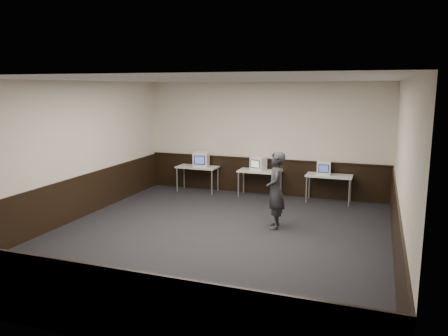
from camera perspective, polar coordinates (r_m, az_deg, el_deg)
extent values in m
plane|color=black|center=(9.12, -1.29, -9.02)|extent=(8.00, 8.00, 0.00)
plane|color=white|center=(8.59, -1.39, 11.51)|extent=(8.00, 8.00, 0.00)
plane|color=beige|center=(12.50, 5.24, 3.84)|extent=(7.00, 0.00, 7.00)
plane|color=beige|center=(5.27, -17.16, -6.00)|extent=(7.00, 0.00, 7.00)
plane|color=beige|center=(10.48, -19.53, 1.97)|extent=(0.00, 8.00, 8.00)
plane|color=beige|center=(8.17, 22.26, -0.52)|extent=(0.00, 8.00, 8.00)
cube|color=black|center=(12.65, 5.14, -1.12)|extent=(6.98, 0.04, 1.00)
cube|color=black|center=(5.69, -16.40, -16.63)|extent=(6.98, 0.04, 1.00)
cube|color=black|center=(10.67, -19.08, -3.88)|extent=(0.04, 7.98, 1.00)
cube|color=black|center=(8.43, 21.59, -7.86)|extent=(0.04, 7.98, 1.00)
cube|color=black|center=(12.54, 5.15, 1.19)|extent=(6.98, 0.06, 0.04)
cube|color=silver|center=(12.86, -3.50, 0.13)|extent=(1.20, 0.60, 0.04)
cylinder|color=#999999|center=(12.93, -6.16, -1.54)|extent=(0.04, 0.04, 0.71)
cylinder|color=#999999|center=(12.50, -1.61, -1.91)|extent=(0.04, 0.04, 0.71)
cylinder|color=#999999|center=(13.37, -5.23, -1.12)|extent=(0.04, 0.04, 0.71)
cylinder|color=#999999|center=(12.96, -0.81, -1.46)|extent=(0.04, 0.04, 0.71)
cube|color=silver|center=(12.25, 4.71, -0.41)|extent=(1.20, 0.60, 0.04)
cylinder|color=#999999|center=(12.24, 1.89, -2.18)|extent=(0.04, 0.04, 0.71)
cylinder|color=#999999|center=(11.96, 6.92, -2.56)|extent=(0.04, 0.04, 0.71)
cylinder|color=#999999|center=(12.71, 2.58, -1.71)|extent=(0.04, 0.04, 0.71)
cylinder|color=#999999|center=(12.44, 7.43, -2.06)|extent=(0.04, 0.04, 0.71)
cube|color=silver|center=(11.91, 13.57, -0.99)|extent=(1.20, 0.60, 0.04)
cylinder|color=#999999|center=(11.82, 10.71, -2.83)|extent=(0.04, 0.04, 0.71)
cylinder|color=#999999|center=(11.71, 16.03, -3.19)|extent=(0.04, 0.04, 0.71)
cylinder|color=#999999|center=(12.30, 11.07, -2.31)|extent=(0.04, 0.04, 0.71)
cylinder|color=#999999|center=(12.20, 16.19, -2.65)|extent=(0.04, 0.04, 0.71)
cube|color=white|center=(12.75, -3.00, 1.11)|extent=(0.50, 0.52, 0.43)
cube|color=black|center=(12.53, -3.22, 1.04)|extent=(0.32, 0.07, 0.26)
cube|color=#3846A6|center=(12.52, -3.23, 1.03)|extent=(0.27, 0.05, 0.21)
cube|color=white|center=(12.27, 4.52, 0.58)|extent=(0.44, 0.45, 0.37)
cube|color=black|center=(12.10, 4.11, 0.53)|extent=(0.27, 0.07, 0.22)
cube|color=silver|center=(12.09, 4.09, 0.52)|extent=(0.24, 0.05, 0.18)
cube|color=white|center=(11.91, 12.88, 0.01)|extent=(0.40, 0.42, 0.36)
cube|color=black|center=(11.72, 12.89, -0.07)|extent=(0.27, 0.05, 0.21)
cube|color=#314492|center=(11.71, 12.89, -0.08)|extent=(0.23, 0.03, 0.18)
imported|color=#27292D|center=(9.54, 6.76, -2.91)|extent=(0.52, 0.69, 1.69)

